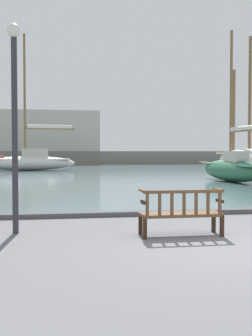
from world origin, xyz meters
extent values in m
plane|color=slate|center=(0.00, 0.00, 0.00)|extent=(160.00, 160.00, 0.00)
cube|color=slate|center=(0.00, 44.00, 0.04)|extent=(100.00, 80.00, 0.08)
cube|color=#4C4C50|center=(0.00, 3.85, 0.06)|extent=(40.00, 0.30, 0.12)
cube|color=#322113|center=(-1.39, 1.41, 0.21)|extent=(0.07, 0.07, 0.42)
cube|color=#322113|center=(0.14, 1.41, 0.21)|extent=(0.07, 0.07, 0.42)
cube|color=#322113|center=(-1.40, 0.96, 0.21)|extent=(0.07, 0.07, 0.42)
cube|color=#322113|center=(0.13, 0.96, 0.21)|extent=(0.07, 0.07, 0.42)
cube|color=brown|center=(-0.63, 1.18, 0.42)|extent=(1.60, 0.52, 0.06)
cube|color=brown|center=(-0.63, 0.96, 0.89)|extent=(1.60, 0.05, 0.06)
cube|color=brown|center=(-1.35, 0.96, 0.66)|extent=(0.06, 0.04, 0.41)
cube|color=brown|center=(-1.11, 0.96, 0.66)|extent=(0.06, 0.04, 0.41)
cube|color=brown|center=(-0.87, 0.96, 0.66)|extent=(0.06, 0.04, 0.41)
cube|color=brown|center=(-0.63, 0.96, 0.66)|extent=(0.06, 0.04, 0.41)
cube|color=brown|center=(-0.39, 0.96, 0.66)|extent=(0.06, 0.04, 0.41)
cube|color=brown|center=(-0.15, 0.96, 0.66)|extent=(0.06, 0.04, 0.41)
cube|color=brown|center=(0.09, 0.96, 0.66)|extent=(0.06, 0.04, 0.41)
cube|color=#322113|center=(-1.40, 1.09, 0.69)|extent=(0.06, 0.30, 0.06)
cube|color=brown|center=(-1.40, 1.18, 0.90)|extent=(0.06, 0.47, 0.04)
cube|color=#322113|center=(0.14, 1.09, 0.69)|extent=(0.06, 0.30, 0.06)
cube|color=brown|center=(0.14, 1.18, 0.90)|extent=(0.06, 0.47, 0.04)
ellipsoid|color=silver|center=(-5.62, 29.84, 0.69)|extent=(8.19, 2.79, 1.22)
cube|color=white|center=(-5.62, 29.84, 1.03)|extent=(7.18, 2.20, 0.08)
cube|color=beige|center=(-5.03, 29.91, 1.51)|extent=(2.26, 1.30, 0.89)
cylinder|color=brown|center=(-5.82, 29.82, 6.33)|extent=(0.20, 0.20, 10.54)
cylinder|color=brown|center=(-3.73, 30.04, 3.67)|extent=(4.21, 0.59, 0.16)
cylinder|color=silver|center=(-3.73, 30.04, 3.83)|extent=(3.81, 0.70, 0.32)
ellipsoid|color=silver|center=(12.97, 26.54, 1.00)|extent=(3.55, 10.12, 1.84)
cube|color=white|center=(12.97, 26.54, 1.51)|extent=(2.78, 8.87, 0.08)
cylinder|color=brown|center=(12.95, 26.79, 6.45)|extent=(0.27, 0.27, 9.79)
cylinder|color=brown|center=(12.71, 29.51, 5.31)|extent=(0.27, 0.27, 7.53)
cylinder|color=brown|center=(12.46, 32.23, 1.53)|extent=(0.35, 1.51, 0.21)
ellipsoid|color=#2D6647|center=(6.11, 14.44, 0.66)|extent=(1.84, 6.36, 1.17)
cube|color=#5B9375|center=(6.11, 14.44, 0.99)|extent=(1.44, 5.58, 0.08)
cube|color=beige|center=(6.14, 13.97, 1.36)|extent=(0.88, 1.43, 0.67)
cylinder|color=brown|center=(6.10, 14.60, 4.56)|extent=(0.15, 0.15, 7.07)
cylinder|color=brown|center=(6.18, 13.26, 2.73)|extent=(0.29, 2.68, 0.12)
cylinder|color=silver|center=(6.18, 13.26, 2.85)|extent=(0.38, 2.42, 0.23)
cylinder|color=brown|center=(5.87, 18.16, 1.01)|extent=(0.19, 1.18, 0.12)
cylinder|color=#2D2D33|center=(-3.87, 1.92, 1.96)|extent=(0.12, 0.12, 3.92)
sphere|color=silver|center=(-3.87, 1.92, 4.06)|extent=(0.28, 0.28, 0.28)
cube|color=slate|center=(0.00, 46.13, 0.87)|extent=(55.34, 2.40, 1.74)
cube|color=#B7B2A3|center=(-5.42, 46.13, 4.25)|extent=(14.91, 2.00, 5.01)
camera|label=1|loc=(-2.99, -6.78, 1.65)|focal=45.00mm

